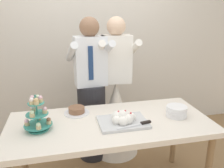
# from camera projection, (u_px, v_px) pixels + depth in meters

# --- Properties ---
(rear_wall) EXTENTS (5.20, 0.10, 2.90)m
(rear_wall) POSITION_uv_depth(u_px,v_px,m) (88.00, 31.00, 3.15)
(rear_wall) COLOR beige
(rear_wall) RESTS_ON ground_plane
(dessert_table) EXTENTS (1.80, 0.80, 0.78)m
(dessert_table) POSITION_uv_depth(u_px,v_px,m) (110.00, 129.00, 2.07)
(dessert_table) COLOR silver
(dessert_table) RESTS_ON ground_plane
(cupcake_stand) EXTENTS (0.23, 0.23, 0.31)m
(cupcake_stand) POSITION_uv_depth(u_px,v_px,m) (37.00, 115.00, 1.87)
(cupcake_stand) COLOR teal
(cupcake_stand) RESTS_ON dessert_table
(main_cake_tray) EXTENTS (0.43, 0.31, 0.13)m
(main_cake_tray) POSITION_uv_depth(u_px,v_px,m) (123.00, 119.00, 2.00)
(main_cake_tray) COLOR silver
(main_cake_tray) RESTS_ON dessert_table
(plate_stack) EXTENTS (0.20, 0.20, 0.10)m
(plate_stack) POSITION_uv_depth(u_px,v_px,m) (176.00, 111.00, 2.14)
(plate_stack) COLOR white
(plate_stack) RESTS_ON dessert_table
(round_cake) EXTENTS (0.24, 0.24, 0.06)m
(round_cake) POSITION_uv_depth(u_px,v_px,m) (77.00, 111.00, 2.21)
(round_cake) COLOR white
(round_cake) RESTS_ON dessert_table
(person_groom) EXTENTS (0.50, 0.52, 1.66)m
(person_groom) POSITION_uv_depth(u_px,v_px,m) (91.00, 99.00, 2.64)
(person_groom) COLOR #232328
(person_groom) RESTS_ON ground_plane
(person_bride) EXTENTS (0.56, 0.56, 1.66)m
(person_bride) POSITION_uv_depth(u_px,v_px,m) (116.00, 108.00, 2.80)
(person_bride) COLOR white
(person_bride) RESTS_ON ground_plane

